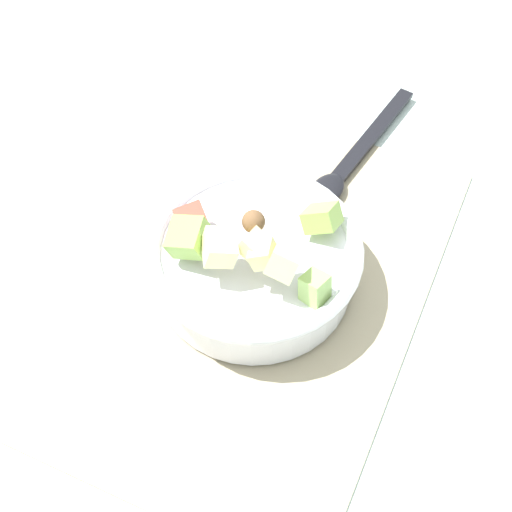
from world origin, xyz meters
TOP-DOWN VIEW (x-y plane):
  - ground_plane at (0.00, 0.00)m, footprint 2.40×2.40m
  - placemat at (0.00, 0.00)m, footprint 0.51×0.35m
  - salad_bowl at (0.01, -0.00)m, footprint 0.22×0.22m
  - serving_spoon at (0.20, -0.03)m, footprint 0.23×0.07m

SIDE VIEW (x-z plane):
  - ground_plane at x=0.00m, z-range 0.00..0.00m
  - placemat at x=0.00m, z-range 0.00..0.01m
  - serving_spoon at x=0.20m, z-range 0.00..0.02m
  - salad_bowl at x=0.01m, z-range -0.02..0.10m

